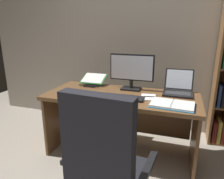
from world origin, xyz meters
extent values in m
cube|color=#A89E8E|center=(0.00, 1.90, 1.40)|extent=(5.05, 0.12, 2.79)
cube|color=brown|center=(-0.08, 0.99, 0.71)|extent=(1.65, 0.71, 0.04)
cube|color=brown|center=(-0.87, 0.99, 0.34)|extent=(0.03, 0.65, 0.69)
cube|color=brown|center=(0.71, 0.99, 0.34)|extent=(0.03, 0.65, 0.69)
cube|color=brown|center=(-0.08, 1.32, 0.38)|extent=(1.53, 0.03, 0.48)
cube|color=brown|center=(0.93, 1.67, 0.96)|extent=(0.02, 0.31, 1.93)
cube|color=maroon|center=(0.99, 1.63, 0.15)|extent=(0.05, 0.22, 0.27)
cube|color=gold|center=(1.04, 1.64, 0.17)|extent=(0.04, 0.23, 0.29)
cube|color=maroon|center=(1.08, 1.61, 0.22)|extent=(0.03, 0.18, 0.39)
cube|color=navy|center=(0.98, 1.63, 0.63)|extent=(0.03, 0.21, 0.27)
cube|color=black|center=(1.03, 1.63, 0.64)|extent=(0.04, 0.23, 0.29)
cube|color=black|center=(0.08, 0.14, 0.39)|extent=(0.54, 0.52, 0.07)
cube|color=black|center=(0.07, -0.06, 0.74)|extent=(0.48, 0.14, 0.64)
cube|color=black|center=(-0.19, 0.17, 0.51)|extent=(0.08, 0.39, 0.04)
cube|color=black|center=(0.36, 0.12, 0.51)|extent=(0.08, 0.39, 0.04)
cube|color=black|center=(-0.02, 1.21, 0.74)|extent=(0.22, 0.16, 0.02)
cylinder|color=black|center=(-0.02, 1.21, 0.79)|extent=(0.04, 0.04, 0.09)
cube|color=black|center=(-0.02, 1.22, 0.99)|extent=(0.51, 0.02, 0.30)
cube|color=silver|center=(-0.02, 1.20, 0.99)|extent=(0.48, 0.00, 0.27)
cube|color=black|center=(0.51, 1.17, 0.74)|extent=(0.31, 0.25, 0.02)
cube|color=#2D2D30|center=(0.51, 1.15, 0.75)|extent=(0.26, 0.14, 0.00)
cube|color=black|center=(0.51, 1.33, 0.86)|extent=(0.31, 0.08, 0.23)
cube|color=silver|center=(0.51, 1.33, 0.86)|extent=(0.28, 0.06, 0.20)
cube|color=black|center=(-0.02, 0.86, 0.74)|extent=(0.42, 0.15, 0.02)
ellipsoid|color=black|center=(-0.32, 0.86, 0.75)|extent=(0.06, 0.10, 0.04)
cube|color=black|center=(-0.54, 1.19, 0.73)|extent=(0.14, 0.12, 0.01)
cube|color=black|center=(-0.54, 1.15, 0.75)|extent=(0.27, 0.01, 0.01)
cube|color=green|center=(-0.54, 1.30, 0.80)|extent=(0.30, 0.23, 0.09)
cube|color=white|center=(-0.54, 1.30, 0.81)|extent=(0.27, 0.21, 0.08)
cube|color=#2D84C6|center=(0.37, 0.82, 0.73)|extent=(0.22, 0.28, 0.01)
cube|color=#2D84C6|center=(0.57, 0.80, 0.73)|extent=(0.22, 0.28, 0.01)
cube|color=white|center=(0.37, 0.82, 0.74)|extent=(0.21, 0.27, 0.02)
cube|color=white|center=(0.57, 0.80, 0.74)|extent=(0.21, 0.27, 0.02)
cylinder|color=#B7B7BC|center=(0.47, 0.81, 0.74)|extent=(0.04, 0.24, 0.02)
cube|color=white|center=(0.22, 0.97, 0.73)|extent=(0.18, 0.23, 0.01)
cylinder|color=black|center=(0.24, 0.97, 0.74)|extent=(0.14, 0.03, 0.01)
camera|label=1|loc=(0.52, -1.12, 1.43)|focal=33.83mm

